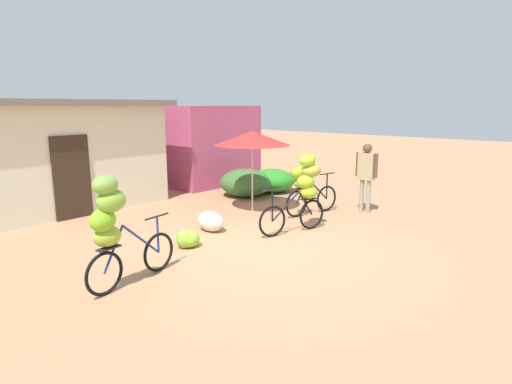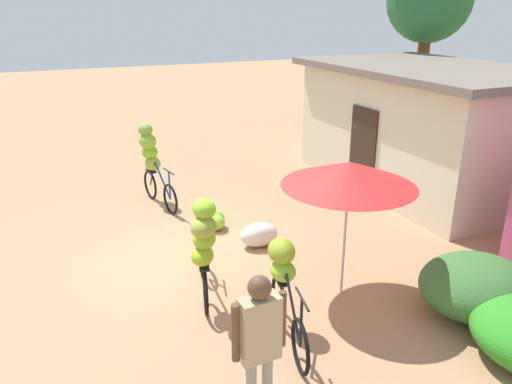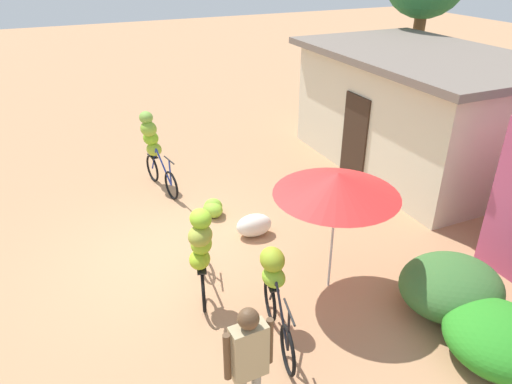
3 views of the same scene
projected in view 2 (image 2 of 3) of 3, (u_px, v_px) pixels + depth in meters
ground_plane at (176, 263)px, 8.37m from camera, size 60.00×60.00×0.00m
building_low at (425, 126)px, 11.67m from camera, size 6.05×3.96×2.83m
tree_behind_building at (429, 2)px, 14.17m from camera, size 2.42×2.42×5.48m
hedge_bush_front_left at (475, 286)px, 6.91m from camera, size 1.45×1.60×0.82m
market_umbrella at (349, 174)px, 6.89m from camera, size 1.91×1.91×2.06m
bicycle_leftmost at (151, 157)px, 10.69m from camera, size 1.71×0.49×1.75m
bicycle_near_pile at (203, 243)px, 6.88m from camera, size 1.68×0.64×1.67m
bicycle_center_loaded at (284, 281)px, 6.36m from camera, size 1.66×0.52×1.26m
banana_pile_on_ground at (215, 221)px, 9.63m from camera, size 0.59×0.55×0.35m
produce_sack at (259, 235)px, 8.91m from camera, size 0.48×0.73×0.44m
person_vendor at (259, 338)px, 4.75m from camera, size 0.23×0.58×1.76m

